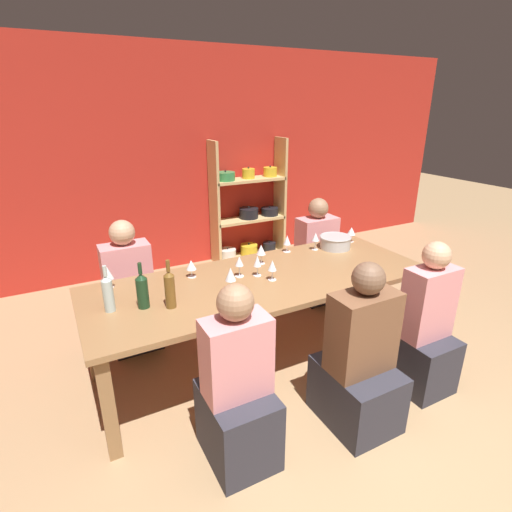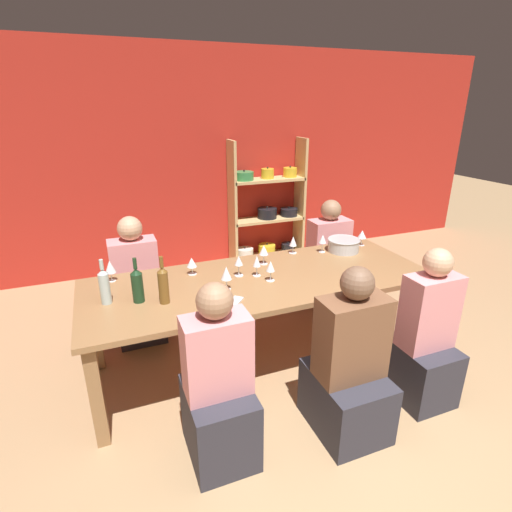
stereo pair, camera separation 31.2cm
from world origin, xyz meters
name	(u,v)px [view 2 (the right image)]	position (x,y,z in m)	size (l,w,h in m)	color
ground_plane	(370,505)	(0.00, 0.00, 0.00)	(18.00, 18.00, 0.00)	tan
wall_back_red	(193,162)	(0.00, 3.83, 1.35)	(8.80, 0.06, 2.70)	red
shelf_unit	(267,213)	(0.94, 3.63, 0.64)	(1.02, 0.30, 1.61)	tan
dining_table	(261,287)	(-0.07, 1.42, 0.69)	(2.68, 1.01, 0.77)	olive
mixing_bowl	(344,245)	(0.87, 1.70, 0.83)	(0.29, 0.29, 0.12)	#B7BABC
wine_bottle_green	(163,284)	(-0.83, 1.29, 0.90)	(0.07, 0.07, 0.34)	brown
wine_bottle_dark	(105,286)	(-1.19, 1.42, 0.90)	(0.07, 0.07, 0.32)	#B2C6C1
wine_bottle_amber	(137,285)	(-0.99, 1.37, 0.89)	(0.08, 0.08, 0.32)	#19381E
wine_glass_empty_a	(110,267)	(-1.14, 1.79, 0.88)	(0.08, 0.08, 0.17)	white
wine_glass_empty_b	(239,261)	(-0.21, 1.53, 0.89)	(0.07, 0.07, 0.17)	white
wine_glass_red_a	(293,242)	(0.42, 1.83, 0.87)	(0.07, 0.07, 0.16)	white
wine_glass_empty_c	(226,273)	(-0.37, 1.33, 0.89)	(0.08, 0.08, 0.18)	white
wine_glass_red_b	(323,240)	(0.67, 1.75, 0.89)	(0.07, 0.07, 0.16)	white
wine_glass_white_a	(192,263)	(-0.54, 1.69, 0.86)	(0.08, 0.08, 0.14)	white
wine_glass_white_b	(271,267)	(-0.01, 1.35, 0.88)	(0.07, 0.07, 0.16)	white
wine_glass_white_c	(257,262)	(-0.08, 1.47, 0.89)	(0.06, 0.06, 0.17)	white
wine_glass_empty_d	(362,235)	(1.12, 1.77, 0.87)	(0.08, 0.08, 0.15)	white
wine_glass_red_c	(264,251)	(0.07, 1.68, 0.89)	(0.08, 0.08, 0.17)	white
cell_phone	(235,301)	(-0.38, 1.11, 0.77)	(0.15, 0.16, 0.01)	silver
person_near_a	(423,346)	(0.85, 0.61, 0.43)	(0.37, 0.46, 1.16)	#2D2D38
person_far_a	(327,265)	(1.05, 2.23, 0.40)	(0.42, 0.53, 1.12)	#2D2D38
person_near_b	(348,374)	(0.18, 0.55, 0.42)	(0.43, 0.53, 1.16)	#2D2D38
person_far_b	(138,294)	(-0.94, 2.23, 0.42)	(0.40, 0.51, 1.14)	#2D2D38
person_near_c	(219,396)	(-0.65, 0.64, 0.43)	(0.38, 0.47, 1.16)	#2D2D38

